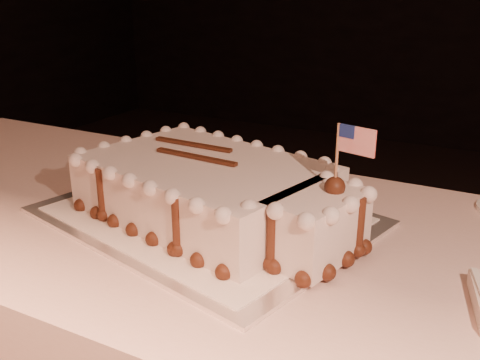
% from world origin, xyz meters
% --- Properties ---
extents(cake_board, '(0.71, 0.60, 0.01)m').
position_xyz_m(cake_board, '(-0.13, 0.61, 0.75)').
color(cake_board, white).
rests_on(cake_board, banquet_table).
extents(doily, '(0.64, 0.54, 0.00)m').
position_xyz_m(doily, '(-0.13, 0.61, 0.76)').
color(doily, white).
rests_on(doily, cake_board).
extents(sheet_cake, '(0.61, 0.43, 0.23)m').
position_xyz_m(sheet_cake, '(-0.09, 0.60, 0.82)').
color(sheet_cake, white).
rests_on(sheet_cake, doily).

